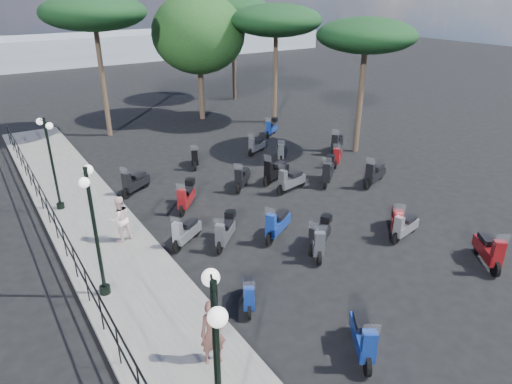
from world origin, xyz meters
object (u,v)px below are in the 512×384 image
scooter_1 (249,294)px  scooter_16 (256,146)px  broadleaf_tree (199,34)px  woman (213,333)px  scooter_21 (337,156)px  pine_2 (93,13)px  scooter_4 (186,197)px  scooter_19 (397,220)px  scooter_27 (271,128)px  lamp_post_1 (94,225)px  scooter_3 (186,233)px  pine_0 (233,9)px  scooter_8 (225,232)px  scooter_26 (337,143)px  scooter_15 (275,171)px  scooter_12 (405,227)px  lamp_post_0 (218,375)px  scooter_22 (280,152)px  pedestrian_far (120,219)px  scooter_2 (277,225)px  lamp_post_2 (51,158)px  scooter_6 (363,338)px  pine_3 (366,36)px  scooter_13 (319,235)px  scooter_14 (291,181)px  scooter_9 (242,178)px  scooter_5 (135,183)px  scooter_10 (195,158)px  scooter_7 (317,241)px  scooter_20 (328,171)px  scooter_18 (489,251)px  pine_1 (276,21)px  scooter_25 (375,174)px

scooter_1 → scooter_16: size_ratio=0.92×
scooter_1 → broadleaf_tree: 20.62m
woman → scooter_1: size_ratio=1.23×
scooter_21 → pine_2: 15.07m
scooter_4 → scooter_19: size_ratio=0.98×
scooter_27 → lamp_post_1: bearing=93.4°
scooter_3 → scooter_16: bearing=-79.8°
scooter_3 → pine_0: size_ratio=0.20×
scooter_8 → scooter_26: 10.96m
scooter_15 → pine_2: pine_2 is taller
scooter_19 → scooter_12: bearing=124.6°
lamp_post_0 → woman: 3.14m
scooter_21 → scooter_26: size_ratio=0.84×
scooter_21 → woman: bearing=85.9°
scooter_15 → scooter_16: bearing=-40.3°
scooter_16 → scooter_22: (0.48, -1.50, 0.01)m
lamp_post_0 → scooter_15: 13.93m
pedestrian_far → scooter_2: bearing=144.1°
scooter_8 → scooter_16: 9.37m
lamp_post_2 → scooter_6: 12.89m
pine_3 → scooter_3: bearing=-161.5°
scooter_13 → scooter_21: size_ratio=1.14×
scooter_6 → scooter_14: scooter_6 is taller
scooter_15 → scooter_9: bearing=62.7°
scooter_5 → pine_3: 13.06m
scooter_1 → scooter_14: 7.97m
scooter_9 → scooter_10: size_ratio=0.92×
lamp_post_2 → scooter_27: lamp_post_2 is taller
scooter_7 → scooter_20: bearing=-101.6°
scooter_2 → scooter_18: 6.83m
scooter_22 → pine_2: pine_2 is taller
scooter_15 → pine_1: size_ratio=0.25×
scooter_3 → scooter_4: bearing=-57.7°
scooter_25 → scooter_18: bearing=145.1°
pedestrian_far → scooter_14: 7.53m
scooter_8 → pine_1: 16.65m
scooter_26 → pine_1: bearing=-39.3°
scooter_15 → scooter_19: scooter_15 is taller
pedestrian_far → scooter_16: 10.36m
pine_2 → pedestrian_far: bearing=-104.9°
pine_1 → scooter_4: bearing=-140.3°
scooter_14 → pine_2: (-4.12, 12.39, 6.33)m
scooter_10 → scooter_20: size_ratio=1.01×
scooter_22 → scooter_25: size_ratio=0.77×
scooter_13 → pine_2: 17.93m
scooter_14 → scooter_16: 5.10m
scooter_7 → pine_3: size_ratio=0.23×
scooter_2 → scooter_15: bearing=-64.8°
scooter_14 → scooter_22: 3.89m
scooter_1 → scooter_7: bearing=-131.8°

